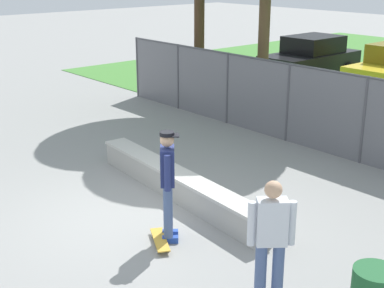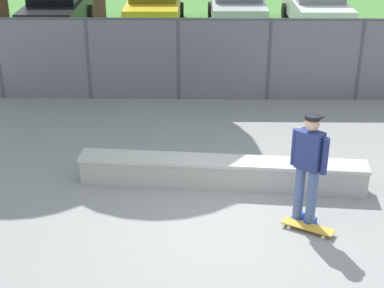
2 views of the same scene
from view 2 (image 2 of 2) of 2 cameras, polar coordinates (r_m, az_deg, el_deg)
The scene contains 10 objects.
ground_plane at distance 9.10m, azimuth 4.33°, elevation -7.96°, with size 80.00×80.00×0.00m, color gray.
grass_strip at distance 23.98m, azimuth 2.18°, elevation 13.23°, with size 27.05×20.00×0.02m, color #478438.
concrete_ledge at distance 10.03m, azimuth 2.96°, elevation -2.84°, with size 5.01×0.89×0.51m.
skateboarder at distance 8.75m, azimuth 11.49°, elevation -2.07°, with size 0.49×0.43×1.84m.
skateboard at distance 9.05m, azimuth 11.45°, elevation -8.08°, with size 0.80×0.55×0.09m.
chainlink_fence at distance 13.73m, azimuth 3.18°, elevation 8.67°, with size 15.12×0.07×1.99m.
car_black at distance 20.93m, azimuth -13.29°, elevation 13.16°, with size 2.03×4.21×1.66m.
car_yellow at distance 20.91m, azimuth -3.79°, elevation 13.75°, with size 2.03×4.21×1.66m.
car_silver at distance 20.99m, azimuth 4.51°, elevation 13.77°, with size 2.03×4.21×1.66m.
car_white at distance 21.18m, azimuth 12.31°, elevation 13.39°, with size 2.03×4.21×1.66m.
Camera 2 is at (-0.58, -7.60, 4.96)m, focal length 53.64 mm.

